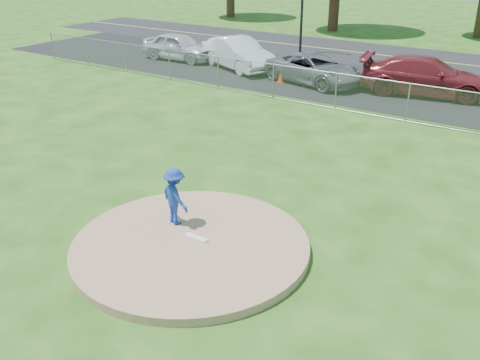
{
  "coord_description": "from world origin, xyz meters",
  "views": [
    {
      "loc": [
        6.79,
        -8.04,
        6.49
      ],
      "look_at": [
        0.0,
        2.0,
        1.0
      ],
      "focal_mm": 40.0,
      "sensor_mm": 36.0,
      "label": 1
    }
  ],
  "objects_px": {
    "parked_car_white": "(238,53)",
    "parked_car_darkred": "(426,76)",
    "pitcher": "(175,196)",
    "traffic_cone": "(281,76)",
    "parked_car_gray": "(315,69)",
    "parked_car_silver": "(179,47)"
  },
  "relations": [
    {
      "from": "parked_car_white",
      "to": "traffic_cone",
      "type": "bearing_deg",
      "value": -87.92
    },
    {
      "from": "parked_car_darkred",
      "to": "parked_car_gray",
      "type": "bearing_deg",
      "value": 89.17
    },
    {
      "from": "parked_car_white",
      "to": "parked_car_darkred",
      "type": "xyz_separation_m",
      "value": [
        9.98,
        0.37,
        0.01
      ]
    },
    {
      "from": "parked_car_gray",
      "to": "parked_car_darkred",
      "type": "xyz_separation_m",
      "value": [
        5.11,
        0.93,
        0.14
      ]
    },
    {
      "from": "pitcher",
      "to": "parked_car_gray",
      "type": "relative_size",
      "value": 0.28
    },
    {
      "from": "parked_car_silver",
      "to": "parked_car_gray",
      "type": "xyz_separation_m",
      "value": [
        9.03,
        -0.58,
        -0.06
      ]
    },
    {
      "from": "parked_car_silver",
      "to": "parked_car_gray",
      "type": "relative_size",
      "value": 0.89
    },
    {
      "from": "pitcher",
      "to": "parked_car_silver",
      "type": "height_order",
      "value": "pitcher"
    },
    {
      "from": "pitcher",
      "to": "parked_car_white",
      "type": "relative_size",
      "value": 0.28
    },
    {
      "from": "parked_car_gray",
      "to": "parked_car_silver",
      "type": "bearing_deg",
      "value": 99.93
    },
    {
      "from": "parked_car_silver",
      "to": "parked_car_white",
      "type": "bearing_deg",
      "value": -92.39
    },
    {
      "from": "pitcher",
      "to": "traffic_cone",
      "type": "bearing_deg",
      "value": -51.57
    },
    {
      "from": "traffic_cone",
      "to": "parked_car_darkred",
      "type": "height_order",
      "value": "parked_car_darkred"
    },
    {
      "from": "pitcher",
      "to": "traffic_cone",
      "type": "relative_size",
      "value": 2.32
    },
    {
      "from": "pitcher",
      "to": "parked_car_white",
      "type": "height_order",
      "value": "parked_car_white"
    },
    {
      "from": "parked_car_silver",
      "to": "parked_car_darkred",
      "type": "height_order",
      "value": "parked_car_darkred"
    },
    {
      "from": "parked_car_silver",
      "to": "parked_car_gray",
      "type": "distance_m",
      "value": 9.05
    },
    {
      "from": "traffic_cone",
      "to": "parked_car_darkred",
      "type": "bearing_deg",
      "value": 14.73
    },
    {
      "from": "parked_car_white",
      "to": "parked_car_darkred",
      "type": "bearing_deg",
      "value": -64.56
    },
    {
      "from": "parked_car_gray",
      "to": "parked_car_darkred",
      "type": "distance_m",
      "value": 5.19
    },
    {
      "from": "pitcher",
      "to": "parked_car_darkred",
      "type": "xyz_separation_m",
      "value": [
        1.29,
        15.79,
        -0.05
      ]
    },
    {
      "from": "pitcher",
      "to": "traffic_cone",
      "type": "height_order",
      "value": "pitcher"
    }
  ]
}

